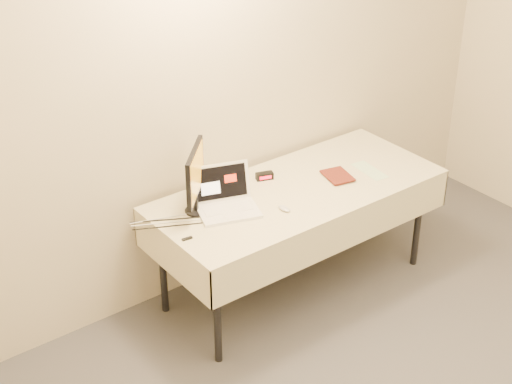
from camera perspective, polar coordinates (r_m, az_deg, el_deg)
back_wall at (r=4.91m, az=-0.20°, el=8.58°), size 4.00×0.10×2.70m
table at (r=4.88m, az=3.03°, el=-0.38°), size 1.86×0.81×0.74m
laptop at (r=4.61m, az=-2.23°, el=-0.54°), size 0.43×0.40×0.24m
monitor at (r=4.50m, az=-4.45°, el=1.18°), size 0.29×0.30×0.41m
book at (r=4.91m, az=5.22°, el=1.95°), size 0.15×0.06×0.21m
alarm_clock at (r=4.94m, az=0.62°, el=1.17°), size 0.12×0.08×0.05m
clicker at (r=4.61m, az=2.07°, el=-1.21°), size 0.05×0.09×0.02m
paper_form at (r=5.10m, az=8.27°, el=1.56°), size 0.14×0.28×0.00m
usb_dongle at (r=4.36m, az=-5.03°, el=-3.40°), size 0.06×0.02×0.01m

